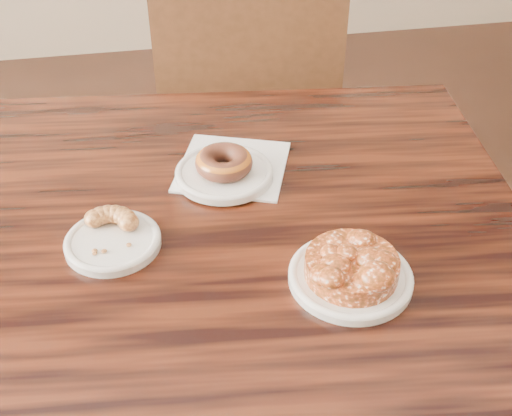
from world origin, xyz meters
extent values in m
cube|color=black|center=(-0.22, 0.08, 0.38)|extent=(1.03, 1.03, 0.75)
cube|color=white|center=(-0.19, 0.27, 0.75)|extent=(0.23, 0.23, 0.00)
cylinder|color=white|center=(-0.21, 0.24, 0.76)|extent=(0.16, 0.16, 0.01)
cylinder|color=silver|center=(-0.39, 0.10, 0.76)|extent=(0.14, 0.14, 0.01)
cylinder|color=white|center=(-0.07, -0.04, 0.76)|extent=(0.17, 0.17, 0.01)
torus|color=#923F15|center=(-0.21, 0.24, 0.78)|extent=(0.10, 0.10, 0.03)
camera|label=1|loc=(-0.32, -0.64, 1.38)|focal=45.00mm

